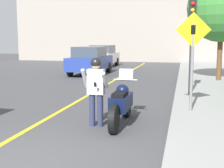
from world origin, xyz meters
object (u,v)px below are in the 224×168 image
at_px(crossing_sign, 192,52).
at_px(parked_car_blue, 90,60).
at_px(traffic_light, 192,28).
at_px(motorcycle, 121,104).
at_px(parked_car_white, 103,56).
at_px(person_biker, 96,85).
at_px(street_tree, 222,8).

height_order(crossing_sign, parked_car_blue, crossing_sign).
bearing_deg(parked_car_blue, traffic_light, -49.40).
height_order(motorcycle, parked_car_white, parked_car_white).
height_order(person_biker, street_tree, street_tree).
relative_size(person_biker, parked_car_white, 0.39).
distance_m(crossing_sign, traffic_light, 2.89).
distance_m(crossing_sign, parked_car_blue, 11.15).
distance_m(crossing_sign, parked_car_white, 16.51).
relative_size(motorcycle, crossing_sign, 0.87).
relative_size(motorcycle, street_tree, 0.46).
xyz_separation_m(motorcycle, street_tree, (3.11, 8.32, 3.04)).
bearing_deg(motorcycle, person_biker, -151.05).
height_order(traffic_light, parked_car_blue, traffic_light).
height_order(motorcycle, person_biker, person_biker).
bearing_deg(parked_car_white, person_biker, -75.88).
distance_m(street_tree, parked_car_blue, 8.03).
height_order(crossing_sign, parked_car_white, crossing_sign).
relative_size(crossing_sign, parked_car_white, 0.62).
relative_size(person_biker, crossing_sign, 0.63).
bearing_deg(parked_car_blue, person_biker, -72.36).
bearing_deg(crossing_sign, traffic_light, 89.46).
bearing_deg(street_tree, crossing_sign, -101.44).
bearing_deg(traffic_light, parked_car_blue, 130.60).
distance_m(parked_car_blue, parked_car_white, 5.71).
xyz_separation_m(crossing_sign, parked_car_blue, (-5.74, 9.52, -0.88)).
bearing_deg(motorcycle, parked_car_white, 106.17).
distance_m(motorcycle, parked_car_blue, 11.48).
bearing_deg(motorcycle, parked_car_blue, 110.73).
xyz_separation_m(street_tree, parked_car_blue, (-7.17, 2.41, -2.70)).
bearing_deg(crossing_sign, parked_car_white, 112.95).
relative_size(person_biker, street_tree, 0.33).
relative_size(street_tree, parked_car_white, 1.19).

